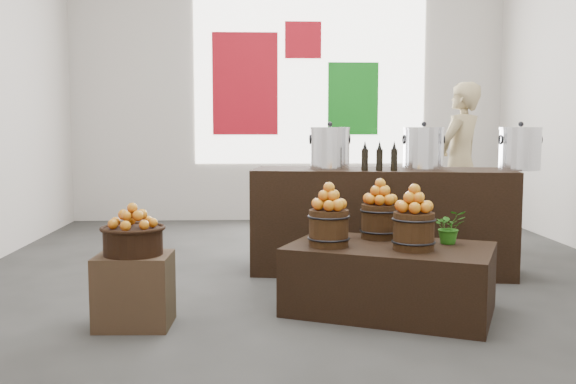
{
  "coord_description": "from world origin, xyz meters",
  "views": [
    {
      "loc": [
        -0.42,
        -5.49,
        1.31
      ],
      "look_at": [
        -0.18,
        -0.4,
        0.79
      ],
      "focal_mm": 40.0,
      "sensor_mm": 36.0,
      "label": 1
    }
  ],
  "objects_px": {
    "wicker_basket": "(133,241)",
    "stock_pot_right": "(520,150)",
    "stock_pot_center": "(423,149)",
    "display_table": "(390,279)",
    "shopper": "(460,163)",
    "crate": "(134,290)",
    "counter": "(381,221)",
    "stock_pot_left": "(330,149)"
  },
  "relations": [
    {
      "from": "wicker_basket",
      "to": "stock_pot_right",
      "type": "bearing_deg",
      "value": 23.34
    },
    {
      "from": "stock_pot_center",
      "to": "display_table",
      "type": "bearing_deg",
      "value": -113.81
    },
    {
      "from": "shopper",
      "to": "stock_pot_right",
      "type": "bearing_deg",
      "value": 46.23
    },
    {
      "from": "crate",
      "to": "counter",
      "type": "xyz_separation_m",
      "value": [
        1.92,
        1.52,
        0.23
      ]
    },
    {
      "from": "stock_pot_right",
      "to": "shopper",
      "type": "bearing_deg",
      "value": 89.73
    },
    {
      "from": "crate",
      "to": "counter",
      "type": "bearing_deg",
      "value": 38.29
    },
    {
      "from": "wicker_basket",
      "to": "stock_pot_center",
      "type": "height_order",
      "value": "stock_pot_center"
    },
    {
      "from": "stock_pot_left",
      "to": "stock_pot_right",
      "type": "xyz_separation_m",
      "value": [
        1.64,
        -0.25,
        0.0
      ]
    },
    {
      "from": "stock_pot_right",
      "to": "stock_pot_center",
      "type": "bearing_deg",
      "value": 171.38
    },
    {
      "from": "display_table",
      "to": "stock_pot_left",
      "type": "bearing_deg",
      "value": 126.05
    },
    {
      "from": "counter",
      "to": "shopper",
      "type": "height_order",
      "value": "shopper"
    },
    {
      "from": "stock_pot_center",
      "to": "wicker_basket",
      "type": "bearing_deg",
      "value": -147.33
    },
    {
      "from": "display_table",
      "to": "stock_pot_center",
      "type": "relative_size",
      "value": 3.93
    },
    {
      "from": "shopper",
      "to": "crate",
      "type": "bearing_deg",
      "value": 0.72
    },
    {
      "from": "wicker_basket",
      "to": "stock_pot_left",
      "type": "xyz_separation_m",
      "value": [
        1.46,
        1.59,
        0.54
      ]
    },
    {
      "from": "display_table",
      "to": "stock_pot_left",
      "type": "relative_size",
      "value": 3.93
    },
    {
      "from": "display_table",
      "to": "shopper",
      "type": "xyz_separation_m",
      "value": [
        1.36,
        2.78,
        0.67
      ]
    },
    {
      "from": "stock_pot_right",
      "to": "shopper",
      "type": "xyz_separation_m",
      "value": [
        0.01,
        1.69,
        -0.2
      ]
    },
    {
      "from": "stock_pot_center",
      "to": "stock_pot_left",
      "type": "bearing_deg",
      "value": 171.38
    },
    {
      "from": "crate",
      "to": "counter",
      "type": "distance_m",
      "value": 2.46
    },
    {
      "from": "wicker_basket",
      "to": "display_table",
      "type": "height_order",
      "value": "wicker_basket"
    },
    {
      "from": "crate",
      "to": "stock_pot_center",
      "type": "xyz_separation_m",
      "value": [
        2.28,
        1.46,
        0.87
      ]
    },
    {
      "from": "display_table",
      "to": "stock_pot_center",
      "type": "bearing_deg",
      "value": 90.27
    },
    {
      "from": "display_table",
      "to": "crate",
      "type": "bearing_deg",
      "value": -147.87
    },
    {
      "from": "stock_pot_center",
      "to": "stock_pot_right",
      "type": "distance_m",
      "value": 0.83
    },
    {
      "from": "counter",
      "to": "shopper",
      "type": "xyz_separation_m",
      "value": [
        1.19,
        1.51,
        0.44
      ]
    },
    {
      "from": "wicker_basket",
      "to": "shopper",
      "type": "distance_m",
      "value": 4.35
    },
    {
      "from": "crate",
      "to": "stock_pot_left",
      "type": "height_order",
      "value": "stock_pot_left"
    },
    {
      "from": "wicker_basket",
      "to": "stock_pot_center",
      "type": "xyz_separation_m",
      "value": [
        2.28,
        1.46,
        0.54
      ]
    },
    {
      "from": "stock_pot_center",
      "to": "stock_pot_right",
      "type": "relative_size",
      "value": 1.0
    },
    {
      "from": "display_table",
      "to": "counter",
      "type": "relative_size",
      "value": 0.61
    },
    {
      "from": "display_table",
      "to": "stock_pot_right",
      "type": "bearing_deg",
      "value": 62.89
    },
    {
      "from": "wicker_basket",
      "to": "stock_pot_center",
      "type": "relative_size",
      "value": 1.09
    },
    {
      "from": "crate",
      "to": "display_table",
      "type": "bearing_deg",
      "value": 8.05
    },
    {
      "from": "display_table",
      "to": "counter",
      "type": "distance_m",
      "value": 1.3
    },
    {
      "from": "stock_pot_right",
      "to": "shopper",
      "type": "height_order",
      "value": "shopper"
    },
    {
      "from": "wicker_basket",
      "to": "stock_pot_left",
      "type": "height_order",
      "value": "stock_pot_left"
    },
    {
      "from": "wicker_basket",
      "to": "display_table",
      "type": "relative_size",
      "value": 0.28
    },
    {
      "from": "wicker_basket",
      "to": "shopper",
      "type": "height_order",
      "value": "shopper"
    },
    {
      "from": "stock_pot_left",
      "to": "wicker_basket",
      "type": "bearing_deg",
      "value": -132.61
    },
    {
      "from": "stock_pot_center",
      "to": "stock_pot_right",
      "type": "height_order",
      "value": "same"
    },
    {
      "from": "wicker_basket",
      "to": "stock_pot_right",
      "type": "xyz_separation_m",
      "value": [
        3.1,
        1.34,
        0.54
      ]
    }
  ]
}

